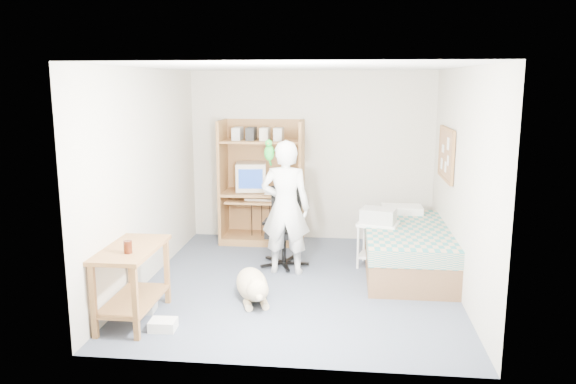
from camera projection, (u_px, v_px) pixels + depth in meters
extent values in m
plane|color=#4A5465|center=(299.00, 283.00, 6.64)|extent=(4.00, 4.00, 0.00)
cube|color=beige|center=(311.00, 156.00, 8.35)|extent=(3.60, 0.02, 2.50)
cube|color=beige|center=(461.00, 182.00, 6.20)|extent=(0.02, 4.00, 2.50)
cube|color=beige|center=(147.00, 176.00, 6.59)|extent=(0.02, 4.00, 2.50)
cube|color=white|center=(300.00, 67.00, 6.15)|extent=(3.60, 4.00, 0.02)
cube|color=#915A32|center=(223.00, 181.00, 8.26)|extent=(0.04, 0.60, 1.80)
cube|color=#915A32|center=(301.00, 183.00, 8.13)|extent=(0.04, 0.60, 1.80)
cube|color=#915A32|center=(265.00, 179.00, 8.48)|extent=(1.20, 0.02, 1.80)
cube|color=#915A32|center=(262.00, 193.00, 8.23)|extent=(1.12, 0.60, 0.04)
cube|color=#915A32|center=(261.00, 201.00, 8.17)|extent=(1.00, 0.50, 0.03)
cube|color=#915A32|center=(262.00, 141.00, 8.08)|extent=(1.12, 0.55, 0.03)
cube|color=#915A32|center=(262.00, 238.00, 8.36)|extent=(1.12, 0.60, 0.10)
cube|color=brown|center=(406.00, 257.00, 7.05)|extent=(1.00, 2.00, 0.36)
cube|color=#2D7978|center=(407.00, 235.00, 7.00)|extent=(1.02, 2.02, 0.20)
cube|color=white|center=(402.00, 210.00, 7.75)|extent=(0.55, 0.35, 0.12)
cube|color=brown|center=(131.00, 249.00, 5.49)|extent=(0.50, 1.00, 0.04)
cube|color=brown|center=(93.00, 303.00, 5.15)|extent=(0.05, 0.05, 0.70)
cube|color=brown|center=(135.00, 304.00, 5.10)|extent=(0.05, 0.05, 0.70)
cube|color=brown|center=(131.00, 270.00, 6.03)|extent=(0.05, 0.05, 0.70)
cube|color=brown|center=(167.00, 272.00, 5.98)|extent=(0.05, 0.05, 0.70)
cube|color=brown|center=(134.00, 300.00, 5.59)|extent=(0.46, 0.92, 0.03)
cube|color=olive|center=(446.00, 154.00, 7.05)|extent=(0.03, 0.90, 0.60)
cube|color=brown|center=(447.00, 129.00, 6.99)|extent=(0.04, 0.94, 0.04)
cube|color=brown|center=(445.00, 178.00, 7.11)|extent=(0.04, 0.94, 0.04)
cylinder|color=black|center=(284.00, 263.00, 7.27)|extent=(0.56, 0.56, 0.06)
cylinder|color=black|center=(284.00, 250.00, 7.23)|extent=(0.06, 0.06, 0.37)
cube|color=black|center=(284.00, 233.00, 7.19)|extent=(0.45, 0.45, 0.07)
cube|color=black|center=(286.00, 206.00, 7.34)|extent=(0.40, 0.07, 0.51)
cube|color=black|center=(266.00, 221.00, 7.20)|extent=(0.05, 0.28, 0.04)
cube|color=black|center=(302.00, 223.00, 7.13)|extent=(0.05, 0.28, 0.04)
imported|color=white|center=(286.00, 208.00, 6.87)|extent=(0.62, 0.42, 1.66)
ellipsoid|color=#13851C|center=(269.00, 153.00, 6.78)|extent=(0.12, 0.12, 0.19)
sphere|color=#13851C|center=(269.00, 143.00, 6.72)|extent=(0.08, 0.08, 0.08)
cone|color=orange|center=(268.00, 143.00, 6.68)|extent=(0.04, 0.04, 0.03)
cylinder|color=#13851C|center=(270.00, 161.00, 6.84)|extent=(0.03, 0.13, 0.12)
ellipsoid|color=tan|center=(252.00, 284.00, 6.16)|extent=(0.54, 0.77, 0.32)
sphere|color=tan|center=(257.00, 290.00, 5.77)|extent=(0.23, 0.23, 0.23)
cone|color=tan|center=(252.00, 281.00, 5.72)|extent=(0.07, 0.07, 0.09)
cone|color=tan|center=(263.00, 280.00, 5.75)|extent=(0.07, 0.07, 0.09)
ellipsoid|color=tan|center=(259.00, 297.00, 5.69)|extent=(0.11, 0.15, 0.08)
cylinder|color=tan|center=(247.00, 278.00, 6.53)|extent=(0.13, 0.23, 0.11)
cube|color=white|center=(378.00, 224.00, 7.12)|extent=(0.57, 0.50, 0.04)
cube|color=white|center=(377.00, 256.00, 7.21)|extent=(0.52, 0.45, 0.03)
cylinder|color=white|center=(361.00, 249.00, 7.04)|extent=(0.03, 0.03, 0.57)
cylinder|color=white|center=(395.00, 250.00, 6.99)|extent=(0.03, 0.03, 0.57)
cylinder|color=white|center=(360.00, 241.00, 7.36)|extent=(0.03, 0.03, 0.57)
cylinder|color=white|center=(393.00, 242.00, 7.32)|extent=(0.03, 0.03, 0.57)
cube|color=#B2B2AD|center=(378.00, 216.00, 7.10)|extent=(0.49, 0.41, 0.18)
cube|color=beige|center=(251.00, 176.00, 8.25)|extent=(0.49, 0.51, 0.41)
cube|color=navy|center=(251.00, 179.00, 8.03)|extent=(0.34, 0.06, 0.28)
cube|color=beige|center=(261.00, 199.00, 8.12)|extent=(0.46, 0.19, 0.03)
cylinder|color=gold|center=(288.00, 189.00, 8.12)|extent=(0.08, 0.08, 0.12)
cylinder|color=#3D1609|center=(128.00, 247.00, 5.29)|extent=(0.08, 0.08, 0.12)
cube|color=white|center=(163.00, 325.00, 5.38)|extent=(0.26, 0.21, 0.10)
cube|color=#A9A9A4|center=(147.00, 307.00, 5.82)|extent=(0.20, 0.23, 0.08)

